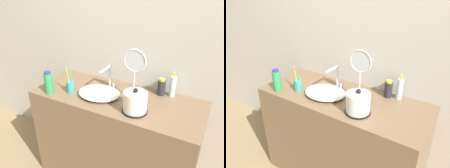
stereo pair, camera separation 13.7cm
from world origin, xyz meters
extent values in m
cube|color=beige|center=(0.00, 0.57, 1.30)|extent=(6.00, 0.04, 2.60)
cube|color=brown|center=(0.00, 0.28, 0.43)|extent=(1.35, 0.55, 0.85)
ellipsoid|color=white|center=(-0.13, 0.23, 0.88)|extent=(0.34, 0.28, 0.05)
cylinder|color=silver|center=(-0.13, 0.40, 0.95)|extent=(0.02, 0.02, 0.20)
cylinder|color=silver|center=(-0.13, 0.32, 1.04)|extent=(0.02, 0.16, 0.02)
cylinder|color=silver|center=(-0.09, 0.40, 0.87)|extent=(0.02, 0.02, 0.04)
cylinder|color=black|center=(0.21, 0.15, 0.86)|extent=(0.18, 0.18, 0.01)
cylinder|color=white|center=(0.21, 0.15, 0.93)|extent=(0.17, 0.17, 0.15)
sphere|color=black|center=(0.21, 0.15, 1.02)|extent=(0.03, 0.03, 0.03)
cylinder|color=teal|center=(-0.36, 0.17, 0.90)|extent=(0.06, 0.06, 0.09)
cylinder|color=yellow|center=(-0.37, 0.16, 0.98)|extent=(0.04, 0.02, 0.18)
cylinder|color=green|center=(-0.35, 0.17, 0.98)|extent=(0.01, 0.04, 0.18)
cylinder|color=silver|center=(0.38, 0.50, 0.94)|extent=(0.05, 0.05, 0.17)
cylinder|color=gold|center=(0.38, 0.50, 1.03)|extent=(0.01, 0.01, 0.02)
cube|color=gold|center=(0.38, 0.49, 1.05)|extent=(0.01, 0.03, 0.01)
cylinder|color=#2D9956|center=(-0.51, 0.08, 0.94)|extent=(0.07, 0.07, 0.17)
cylinder|color=#333399|center=(-0.51, 0.08, 1.03)|extent=(0.05, 0.05, 0.02)
cylinder|color=#28282D|center=(0.30, 0.48, 0.91)|extent=(0.06, 0.06, 0.12)
cylinder|color=gold|center=(0.30, 0.48, 0.98)|extent=(0.05, 0.05, 0.02)
cylinder|color=silver|center=(0.12, 0.32, 0.86)|extent=(0.12, 0.12, 0.01)
cylinder|color=silver|center=(0.12, 0.32, 0.97)|extent=(0.01, 0.01, 0.21)
torus|color=silver|center=(0.12, 0.32, 1.16)|extent=(0.18, 0.01, 0.18)
cylinder|color=silver|center=(0.12, 0.32, 1.16)|extent=(0.15, 0.00, 0.15)
camera|label=1|loc=(0.69, -1.06, 1.68)|focal=35.00mm
camera|label=2|loc=(0.81, -0.99, 1.68)|focal=35.00mm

